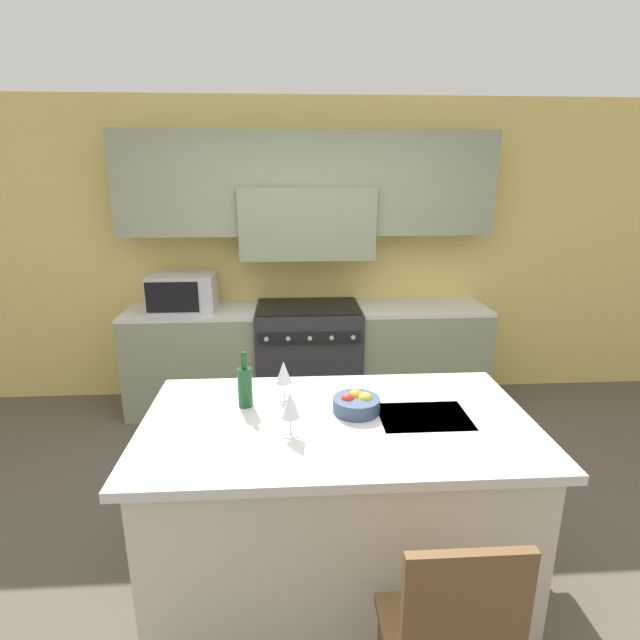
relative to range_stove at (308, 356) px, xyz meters
The scene contains 11 objects.
ground_plane 1.82m from the range_stove, 90.00° to the right, with size 10.00×10.00×0.00m, color brown.
back_cabinetry 1.14m from the range_stove, 90.00° to the left, with size 10.00×0.46×2.70m.
back_counter 0.02m from the range_stove, 90.00° to the left, with size 3.17×0.62×0.92m.
range_stove is the anchor object (origin of this frame).
microwave 1.24m from the range_stove, behind, with size 0.55×0.39×0.31m.
kitchen_island 2.03m from the range_stove, 88.08° to the right, with size 1.90×1.08×0.90m.
island_chair 2.97m from the range_stove, 82.95° to the right, with size 0.42×0.40×0.99m.
wine_bottle 1.97m from the range_stove, 101.95° to the right, with size 0.07×0.07×0.29m.
wine_glass_near 2.25m from the range_stove, 94.29° to the right, with size 0.08×0.08×0.21m.
wine_glass_far 1.88m from the range_stove, 96.26° to the right, with size 0.08×0.08×0.21m.
fruit_bowl 2.02m from the range_stove, 85.09° to the right, with size 0.24×0.24×0.10m.
Camera 1 is at (-0.15, -2.46, 2.05)m, focal length 28.00 mm.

